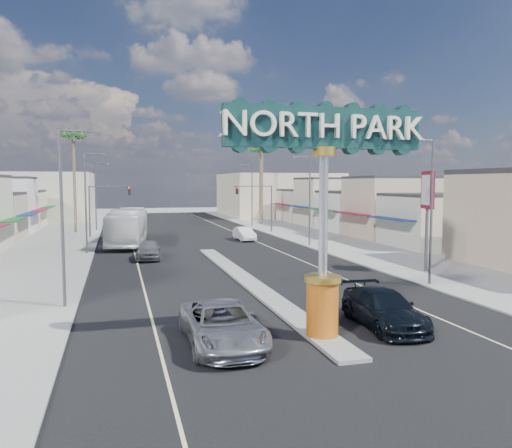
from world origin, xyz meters
TOP-DOWN VIEW (x-y plane):
  - ground at (0.00, 30.00)m, footprint 160.00×160.00m
  - road at (0.00, 30.00)m, footprint 20.00×120.00m
  - median_island at (0.00, 14.00)m, footprint 1.30×30.00m
  - sidewalk_left at (-14.00, 30.00)m, footprint 8.00×120.00m
  - sidewalk_right at (14.00, 30.00)m, footprint 8.00×120.00m
  - storefront_row_right at (24.00, 43.00)m, footprint 12.00×42.00m
  - backdrop_far_left at (-22.00, 75.00)m, footprint 20.00×20.00m
  - backdrop_far_right at (22.00, 75.00)m, footprint 20.00×20.00m
  - gateway_sign at (0.00, 1.98)m, footprint 8.20×1.50m
  - traffic_signal_left at (-9.18, 43.99)m, footprint 5.09×0.45m
  - traffic_signal_right at (9.18, 43.99)m, footprint 5.09×0.45m
  - streetlight_l_near at (-10.43, 10.00)m, footprint 2.03×0.22m
  - streetlight_l_mid at (-10.43, 30.00)m, footprint 2.03×0.22m
  - streetlight_l_far at (-10.43, 52.00)m, footprint 2.03×0.22m
  - streetlight_r_near at (10.43, 10.00)m, footprint 2.03×0.22m
  - streetlight_r_mid at (10.43, 30.00)m, footprint 2.03×0.22m
  - streetlight_r_far at (10.43, 52.00)m, footprint 2.03×0.22m
  - palm_left_far at (-13.00, 50.00)m, footprint 2.60×2.60m
  - palm_right_mid at (13.00, 56.00)m, footprint 2.60×2.60m
  - palm_right_far at (15.00, 62.00)m, footprint 2.60×2.60m
  - suv_left at (-4.11, 2.23)m, footprint 2.77×5.98m
  - suv_right at (3.30, 2.89)m, footprint 2.63×5.74m
  - car_parked_left at (-5.50, 25.52)m, footprint 2.31×4.86m
  - car_parked_right at (5.50, 36.44)m, footprint 1.70×4.52m
  - city_bus at (-6.91, 36.15)m, footprint 4.64×13.55m
  - bank_pylon_sign at (13.05, 13.99)m, footprint 0.90×2.19m

SIDE VIEW (x-z plane):
  - ground at x=0.00m, z-range 0.00..0.00m
  - road at x=0.00m, z-range 0.00..0.01m
  - sidewalk_left at x=-14.00m, z-range 0.00..0.12m
  - sidewalk_right at x=14.00m, z-range 0.00..0.12m
  - median_island at x=0.00m, z-range 0.00..0.16m
  - car_parked_right at x=5.50m, z-range 0.00..1.48m
  - car_parked_left at x=-5.50m, z-range 0.00..1.60m
  - suv_right at x=3.30m, z-range 0.00..1.63m
  - suv_left at x=-4.11m, z-range 0.00..1.66m
  - city_bus at x=-6.91m, z-range 0.00..3.70m
  - storefront_row_right at x=24.00m, z-range 0.00..6.00m
  - backdrop_far_left at x=-22.00m, z-range 0.00..8.00m
  - backdrop_far_right at x=22.00m, z-range 0.00..8.00m
  - traffic_signal_left at x=-9.18m, z-range 1.27..7.27m
  - traffic_signal_right at x=9.18m, z-range 1.27..7.27m
  - streetlight_l_near at x=-10.43m, z-range 0.57..9.57m
  - streetlight_l_mid at x=-10.43m, z-range 0.57..9.57m
  - streetlight_l_far at x=-10.43m, z-range 0.57..9.57m
  - streetlight_r_near at x=10.43m, z-range 0.57..9.57m
  - streetlight_r_mid at x=10.43m, z-range 0.57..9.57m
  - streetlight_r_far at x=10.43m, z-range 0.57..9.57m
  - bank_pylon_sign at x=13.05m, z-range 1.92..8.97m
  - gateway_sign at x=0.00m, z-range 1.35..10.50m
  - palm_right_mid at x=13.00m, z-range 4.55..16.65m
  - palm_left_far at x=-13.00m, z-range 4.95..18.05m
  - palm_right_far at x=15.00m, z-range 5.34..19.44m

